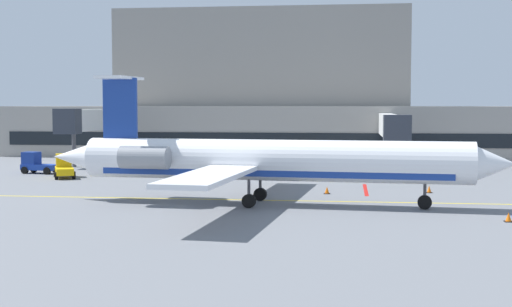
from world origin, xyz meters
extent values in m
cube|color=slate|center=(0.00, 0.00, -0.05)|extent=(120.00, 120.00, 0.10)
cube|color=yellow|center=(0.00, 2.43, 0.00)|extent=(108.00, 0.24, 0.01)
cube|color=red|center=(9.07, 9.56, 0.00)|extent=(0.30, 8.00, 0.01)
cube|color=gray|center=(1.93, 46.85, 3.22)|extent=(77.31, 13.70, 6.45)
cube|color=gray|center=(-3.95, 50.27, 12.87)|extent=(38.81, 9.59, 12.85)
cube|color=black|center=(1.93, 39.95, 2.40)|extent=(74.22, 0.12, 1.69)
cube|color=silver|center=(-21.37, 32.88, 4.92)|extent=(1.40, 14.25, 2.40)
cube|color=#2D333D|center=(-21.37, 24.85, 4.92)|extent=(2.40, 2.00, 2.64)
cylinder|color=#4C4C51|center=(-21.37, 38.50, 1.86)|extent=(0.44, 0.44, 3.72)
cylinder|color=#4C4C51|center=(-21.37, 26.55, 1.86)|extent=(0.44, 0.44, 3.72)
cube|color=silver|center=(11.99, 29.39, 4.43)|extent=(1.40, 21.22, 2.40)
cube|color=#2D333D|center=(11.99, 17.88, 4.43)|extent=(2.40, 2.00, 2.64)
cylinder|color=#4C4C51|center=(11.99, 38.50, 1.62)|extent=(0.44, 0.44, 3.23)
cylinder|color=#4C4C51|center=(11.99, 19.58, 1.62)|extent=(0.44, 0.44, 3.23)
cylinder|color=white|center=(2.79, 0.27, 2.98)|extent=(25.92, 4.93, 2.73)
cube|color=navy|center=(2.79, 0.27, 2.22)|extent=(23.32, 4.44, 0.49)
cone|color=white|center=(16.58, -0.92, 2.98)|extent=(3.22, 2.93, 2.68)
cone|color=white|center=(-11.28, 1.48, 2.98)|extent=(3.74, 2.62, 2.32)
cube|color=white|center=(1.05, 7.69, 2.57)|extent=(4.17, 11.98, 0.28)
cube|color=white|center=(-0.19, -6.75, 2.57)|extent=(4.17, 11.98, 0.28)
cylinder|color=gray|center=(-5.25, 3.12, 3.18)|extent=(3.40, 1.78, 1.50)
cylinder|color=gray|center=(-5.62, -1.17, 3.18)|extent=(3.40, 1.78, 1.50)
cube|color=navy|center=(-8.00, 1.20, 6.42)|extent=(2.47, 0.45, 4.15)
cube|color=white|center=(-8.00, 1.20, 8.49)|extent=(2.28, 4.52, 0.20)
cylinder|color=#3F3F44|center=(12.55, -0.57, 1.25)|extent=(0.20, 0.20, 1.16)
cylinder|color=black|center=(12.55, -0.57, 0.45)|extent=(0.93, 0.43, 0.90)
cylinder|color=#3F3F44|center=(1.66, 2.15, 1.25)|extent=(0.20, 0.20, 1.16)
cylinder|color=black|center=(1.66, 2.15, 0.45)|extent=(0.93, 0.43, 0.90)
cylinder|color=#3F3F44|center=(1.35, -1.39, 1.25)|extent=(0.20, 0.20, 1.16)
cylinder|color=black|center=(1.35, -1.39, 0.45)|extent=(0.93, 0.43, 0.90)
cube|color=#19389E|center=(-21.86, 19.09, 0.62)|extent=(3.76, 2.08, 0.54)
cube|color=navy|center=(-22.83, 19.27, 1.48)|extent=(1.63, 1.56, 1.18)
cylinder|color=black|center=(-23.21, 18.59, 0.35)|extent=(0.74, 0.40, 0.70)
cylinder|color=black|center=(-22.95, 20.04, 0.35)|extent=(0.74, 0.40, 0.70)
cylinder|color=black|center=(-20.76, 18.15, 0.35)|extent=(0.74, 0.40, 0.70)
cylinder|color=black|center=(-20.50, 19.60, 0.35)|extent=(0.74, 0.40, 0.70)
cube|color=#E5B20C|center=(-17.87, 15.27, 0.66)|extent=(2.93, 3.98, 0.61)
cube|color=#C3970A|center=(-18.30, 16.21, 1.55)|extent=(1.85, 1.91, 1.17)
cylinder|color=black|center=(-19.10, 16.12, 0.35)|extent=(0.55, 0.75, 0.70)
cylinder|color=black|center=(-17.73, 16.76, 0.35)|extent=(0.55, 0.75, 0.70)
cylinder|color=black|center=(-18.01, 13.78, 0.35)|extent=(0.55, 0.75, 0.70)
cylinder|color=black|center=(-16.64, 14.42, 0.35)|extent=(0.55, 0.75, 0.70)
cube|color=#E5B20C|center=(1.60, 22.97, 0.63)|extent=(2.94, 4.39, 0.56)
cube|color=#C3970A|center=(1.22, 21.90, 1.39)|extent=(1.97, 2.04, 0.95)
cylinder|color=black|center=(1.91, 21.35, 0.35)|extent=(0.50, 0.75, 0.70)
cylinder|color=black|center=(0.33, 21.91, 0.35)|extent=(0.50, 0.75, 0.70)
cylinder|color=black|center=(2.86, 24.03, 0.35)|extent=(0.50, 0.75, 0.70)
cylinder|color=black|center=(1.28, 24.59, 0.35)|extent=(0.50, 0.75, 0.70)
cylinder|color=white|center=(8.33, 29.74, 1.40)|extent=(5.42, 2.59, 2.10)
sphere|color=white|center=(10.93, 29.48, 1.40)|extent=(2.05, 2.05, 2.05)
sphere|color=white|center=(5.72, 29.99, 1.40)|extent=(2.05, 2.05, 2.05)
cube|color=#59595B|center=(6.75, 29.74, 0.17)|extent=(0.60, 1.89, 0.35)
cube|color=#59595B|center=(9.90, 29.74, 0.17)|extent=(0.60, 1.89, 0.35)
cone|color=orange|center=(13.79, 8.24, 0.28)|extent=(0.36, 0.36, 0.55)
cube|color=black|center=(13.79, 8.24, 0.02)|extent=(0.47, 0.47, 0.04)
cone|color=orange|center=(16.75, -5.04, 0.28)|extent=(0.36, 0.36, 0.55)
cube|color=black|center=(16.75, -5.04, 0.02)|extent=(0.47, 0.47, 0.04)
cone|color=orange|center=(6.14, 6.62, 0.28)|extent=(0.36, 0.36, 0.55)
cube|color=black|center=(6.14, 6.62, 0.02)|extent=(0.47, 0.47, 0.04)
camera|label=1|loc=(7.66, -47.10, 6.65)|focal=50.58mm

